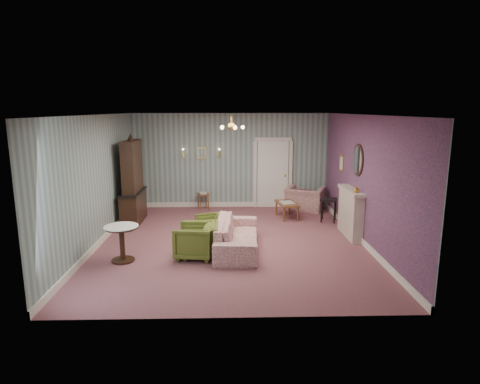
{
  "coord_description": "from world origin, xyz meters",
  "views": [
    {
      "loc": [
        -0.06,
        -9.03,
        3.03
      ],
      "look_at": [
        0.2,
        0.4,
        1.1
      ],
      "focal_mm": 30.55,
      "sensor_mm": 36.0,
      "label": 1
    }
  ],
  "objects_px": {
    "wingback_chair": "(305,195)",
    "pedestal_table": "(122,244)",
    "coffee_table": "(287,210)",
    "olive_chair_a": "(194,240)",
    "side_table_black": "(329,210)",
    "fireplace": "(350,213)",
    "sofa_chintz": "(237,230)",
    "olive_chair_b": "(200,238)",
    "olive_chair_c": "(212,226)",
    "dresser": "(132,179)"
  },
  "relations": [
    {
      "from": "olive_chair_b",
      "to": "pedestal_table",
      "type": "xyz_separation_m",
      "value": [
        -1.54,
        -0.26,
        -0.01
      ]
    },
    {
      "from": "olive_chair_b",
      "to": "sofa_chintz",
      "type": "bearing_deg",
      "value": 116.33
    },
    {
      "from": "pedestal_table",
      "to": "fireplace",
      "type": "bearing_deg",
      "value": 17.02
    },
    {
      "from": "fireplace",
      "to": "coffee_table",
      "type": "height_order",
      "value": "fireplace"
    },
    {
      "from": "fireplace",
      "to": "coffee_table",
      "type": "distance_m",
      "value": 2.15
    },
    {
      "from": "olive_chair_b",
      "to": "dresser",
      "type": "distance_m",
      "value": 3.42
    },
    {
      "from": "wingback_chair",
      "to": "pedestal_table",
      "type": "xyz_separation_m",
      "value": [
        -4.45,
        -4.1,
        -0.1
      ]
    },
    {
      "from": "olive_chair_b",
      "to": "fireplace",
      "type": "height_order",
      "value": "fireplace"
    },
    {
      "from": "olive_chair_a",
      "to": "pedestal_table",
      "type": "height_order",
      "value": "olive_chair_a"
    },
    {
      "from": "olive_chair_a",
      "to": "wingback_chair",
      "type": "xyz_separation_m",
      "value": [
        3.02,
        3.93,
        0.09
      ]
    },
    {
      "from": "sofa_chintz",
      "to": "side_table_black",
      "type": "xyz_separation_m",
      "value": [
        2.54,
        2.18,
        -0.12
      ]
    },
    {
      "from": "olive_chair_a",
      "to": "side_table_black",
      "type": "bearing_deg",
      "value": 135.21
    },
    {
      "from": "fireplace",
      "to": "olive_chair_b",
      "type": "bearing_deg",
      "value": -159.96
    },
    {
      "from": "olive_chair_c",
      "to": "wingback_chair",
      "type": "xyz_separation_m",
      "value": [
        2.7,
        2.77,
        0.15
      ]
    },
    {
      "from": "olive_chair_a",
      "to": "olive_chair_b",
      "type": "distance_m",
      "value": 0.14
    },
    {
      "from": "wingback_chair",
      "to": "dresser",
      "type": "height_order",
      "value": "dresser"
    },
    {
      "from": "wingback_chair",
      "to": "sofa_chintz",
      "type": "bearing_deg",
      "value": 81.58
    },
    {
      "from": "coffee_table",
      "to": "wingback_chair",
      "type": "bearing_deg",
      "value": 52.7
    },
    {
      "from": "wingback_chair",
      "to": "pedestal_table",
      "type": "distance_m",
      "value": 6.05
    },
    {
      "from": "olive_chair_a",
      "to": "fireplace",
      "type": "xyz_separation_m",
      "value": [
        3.64,
        1.38,
        0.19
      ]
    },
    {
      "from": "olive_chair_a",
      "to": "olive_chair_c",
      "type": "bearing_deg",
      "value": 172.25
    },
    {
      "from": "fireplace",
      "to": "coffee_table",
      "type": "relative_size",
      "value": 1.58
    },
    {
      "from": "dresser",
      "to": "coffee_table",
      "type": "height_order",
      "value": "dresser"
    },
    {
      "from": "dresser",
      "to": "side_table_black",
      "type": "height_order",
      "value": "dresser"
    },
    {
      "from": "wingback_chair",
      "to": "pedestal_table",
      "type": "bearing_deg",
      "value": 65.84
    },
    {
      "from": "dresser",
      "to": "fireplace",
      "type": "distance_m",
      "value": 5.71
    },
    {
      "from": "sofa_chintz",
      "to": "fireplace",
      "type": "height_order",
      "value": "fireplace"
    },
    {
      "from": "olive_chair_a",
      "to": "fireplace",
      "type": "relative_size",
      "value": 0.55
    },
    {
      "from": "fireplace",
      "to": "pedestal_table",
      "type": "height_order",
      "value": "fireplace"
    },
    {
      "from": "olive_chair_b",
      "to": "sofa_chintz",
      "type": "xyz_separation_m",
      "value": [
        0.79,
        0.38,
        0.06
      ]
    },
    {
      "from": "olive_chair_b",
      "to": "side_table_black",
      "type": "relative_size",
      "value": 1.2
    },
    {
      "from": "olive_chair_a",
      "to": "wingback_chair",
      "type": "distance_m",
      "value": 4.95
    },
    {
      "from": "olive_chair_c",
      "to": "coffee_table",
      "type": "xyz_separation_m",
      "value": [
        2.03,
        1.89,
        -0.1
      ]
    },
    {
      "from": "fireplace",
      "to": "side_table_black",
      "type": "bearing_deg",
      "value": 99.33
    },
    {
      "from": "olive_chair_a",
      "to": "olive_chair_c",
      "type": "xyz_separation_m",
      "value": [
        0.32,
        1.16,
        -0.06
      ]
    },
    {
      "from": "olive_chair_b",
      "to": "fireplace",
      "type": "relative_size",
      "value": 0.55
    },
    {
      "from": "wingback_chair",
      "to": "coffee_table",
      "type": "distance_m",
      "value": 1.13
    },
    {
      "from": "pedestal_table",
      "to": "wingback_chair",
      "type": "bearing_deg",
      "value": 42.69
    },
    {
      "from": "wingback_chair",
      "to": "pedestal_table",
      "type": "relative_size",
      "value": 1.47
    },
    {
      "from": "olive_chair_a",
      "to": "fireplace",
      "type": "distance_m",
      "value": 3.9
    },
    {
      "from": "olive_chair_a",
      "to": "sofa_chintz",
      "type": "relative_size",
      "value": 0.34
    },
    {
      "from": "sofa_chintz",
      "to": "pedestal_table",
      "type": "height_order",
      "value": "sofa_chintz"
    },
    {
      "from": "dresser",
      "to": "fireplace",
      "type": "relative_size",
      "value": 1.68
    },
    {
      "from": "olive_chair_b",
      "to": "olive_chair_c",
      "type": "xyz_separation_m",
      "value": [
        0.21,
        1.07,
        -0.06
      ]
    },
    {
      "from": "olive_chair_a",
      "to": "coffee_table",
      "type": "relative_size",
      "value": 0.87
    },
    {
      "from": "olive_chair_a",
      "to": "olive_chair_b",
      "type": "xyz_separation_m",
      "value": [
        0.11,
        0.09,
        -0.0
      ]
    },
    {
      "from": "sofa_chintz",
      "to": "wingback_chair",
      "type": "distance_m",
      "value": 4.06
    },
    {
      "from": "olive_chair_c",
      "to": "pedestal_table",
      "type": "xyz_separation_m",
      "value": [
        -1.75,
        -1.34,
        0.04
      ]
    },
    {
      "from": "olive_chair_b",
      "to": "fireplace",
      "type": "distance_m",
      "value": 3.77
    },
    {
      "from": "coffee_table",
      "to": "pedestal_table",
      "type": "xyz_separation_m",
      "value": [
        -3.78,
        -3.23,
        0.15
      ]
    }
  ]
}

